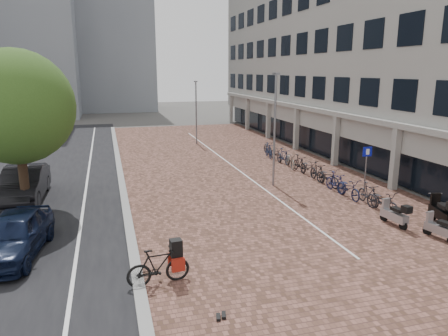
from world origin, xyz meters
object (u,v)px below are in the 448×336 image
Objects in this scene: scooter_front at (394,214)px; scooter_back at (441,227)px; car_navy at (13,235)px; parking_sign at (366,162)px; scooter_mid at (442,211)px; hero_bike at (158,266)px; car_dark at (24,184)px.

scooter_front is 1.05× the size of scooter_back.
car_navy is 1.91× the size of parking_sign.
scooter_mid is 0.75× the size of parking_sign.
scooter_back is at bearing -118.29° from scooter_mid.
car_navy is 16.59m from parking_sign.
hero_bike is 1.08× the size of scooter_mid.
scooter_front is (14.40, -1.06, -0.25)m from car_navy.
hero_bike is 0.81× the size of parking_sign.
scooter_back is at bearing -2.12° from car_navy.
parking_sign reaches higher than scooter_back.
car_navy is 3.00× the size of scooter_front.
parking_sign reaches higher than car_dark.
hero_bike is 1.28× the size of scooter_front.
car_navy is 16.35m from scooter_mid.
scooter_front is at bearing -26.23° from car_dark.
scooter_back is (-1.15, -1.20, -0.12)m from scooter_mid.
car_navy is at bearing -82.44° from car_dark.
car_navy is at bearing 158.32° from scooter_back.
car_navy is 14.44m from scooter_front.
car_navy is 2.53× the size of scooter_mid.
parking_sign is (1.77, 4.69, 1.07)m from scooter_front.
car_dark is 17.08m from scooter_front.
car_dark is at bearing 173.97° from parking_sign.
scooter_front is at bearing -82.79° from hero_bike.
parking_sign is (11.66, 6.91, 1.00)m from hero_bike.
car_dark is 2.12× the size of parking_sign.
scooter_back is at bearing -29.93° from car_dark.
scooter_mid reaches higher than scooter_back.
scooter_front is 0.64× the size of parking_sign.
parking_sign reaches higher than car_navy.
car_dark reaches higher than scooter_front.
car_navy is at bearing 170.42° from scooter_front.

